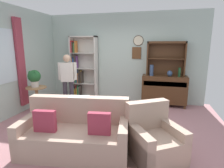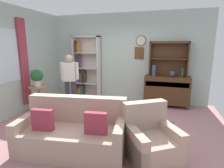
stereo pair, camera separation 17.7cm
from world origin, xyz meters
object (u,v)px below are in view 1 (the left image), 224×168
Objects in this scene: bottle_wine at (179,72)px; armchair_floral at (154,140)px; couch_floral at (76,134)px; plant_stand at (37,97)px; book_stack at (99,109)px; bookshelf at (82,70)px; vase_tall at (152,70)px; vase_round at (170,73)px; coffee_table at (94,113)px; sideboard at (164,89)px; person_reading at (68,78)px; potted_plant_large at (34,77)px; sideboard_hutch at (166,54)px.

bottle_wine reaches higher than armchair_floral.
couch_floral is 2.23m from plant_stand.
bookshelf is at bearing 121.86° from book_stack.
vase_tall is 3.14m from couch_floral.
book_stack is at bearing -128.19° from vase_round.
bookshelf is 2.50m from coffee_table.
vase_tall is 3.30m from plant_stand.
person_reading is (-2.63, -1.02, 0.40)m from sideboard.
vase_round reaches higher than armchair_floral.
couch_floral is (-1.14, -2.83, -0.77)m from vase_tall.
couch_floral is (-1.92, -2.82, -0.74)m from bottle_wine.
vase_tall is 2.79m from armchair_floral.
couch_floral is at bearing -173.14° from armchair_floral.
bottle_wine reaches higher than sideboard.
bookshelf is at bearing 176.78° from bottle_wine.
vase_round is (0.52, 0.01, -0.08)m from vase_tall.
person_reading reaches higher than plant_stand.
coffee_table is 3.70× the size of book_stack.
potted_plant_large reaches higher than sideboard.
couch_floral is 2.26m from person_reading.
vase_tall is at bearing -168.37° from sideboard.
bookshelf is at bearing 131.26° from armchair_floral.
bottle_wine is (0.39, -0.20, -0.51)m from sideboard_hutch.
bookshelf is 7.96× the size of bottle_wine.
bookshelf is 2.83m from vase_round.
sideboard_hutch is at bearing 85.84° from armchair_floral.
person_reading is 1.64m from book_stack.
potted_plant_large reaches higher than armchair_floral.
armchair_floral is at bearing -29.38° from coffee_table.
person_reading is (-2.76, -0.96, -0.10)m from vase_round.
bottle_wine reaches higher than vase_round.
person_reading is at bearing 141.61° from book_stack.
sideboard is at bearing 85.67° from armchair_floral.
coffee_table is at bearing -14.42° from potted_plant_large.
person_reading reaches higher than armchair_floral.
potted_plant_large is at bearing -156.54° from vase_round.
bookshelf is at bearing -179.47° from sideboard_hutch.
couch_floral is 1.79× the size of armchair_floral.
couch_floral is at bearing -59.53° from person_reading.
sideboard is 2.85m from person_reading.
armchair_floral is at bearing -48.74° from bookshelf.
potted_plant_large is (-3.69, -1.47, -0.05)m from bottle_wine.
bottle_wine is 0.33× the size of coffee_table.
bottle_wine is 2.79m from coffee_table.
couch_floral is 2.58× the size of plant_stand.
bookshelf is 4.70× the size of potted_plant_large.
coffee_table is at bearing 150.62° from armchair_floral.
vase_round is 3.76m from plant_stand.
vase_round is 0.16× the size of armchair_floral.
plant_stand is 3.42× the size of book_stack.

